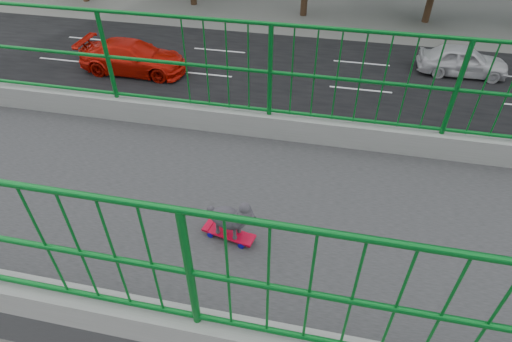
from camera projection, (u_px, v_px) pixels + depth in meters
The scene contains 8 objects.
road at pixel (359, 123), 18.14m from camera, with size 18.00×90.00×0.02m, color black.
footbridge at pixel (407, 340), 5.03m from camera, with size 3.00×24.00×7.00m.
railing at pixel (459, 228), 3.76m from camera, with size 3.00×24.00×1.42m.
skateboard at pixel (229, 234), 3.91m from camera, with size 0.25×0.52×0.07m.
poodle at pixel (230, 217), 3.76m from camera, with size 0.26×0.48×0.40m.
car_0 at pixel (171, 201), 13.36m from camera, with size 1.71×4.25×1.45m, color silver.
car_3 at pixel (133, 57), 21.42m from camera, with size 2.23×5.49×1.59m, color red.
car_4 at pixel (463, 60), 21.25m from camera, with size 1.76×4.36×1.49m, color silver.
Camera 1 is at (2.88, -1.26, 10.01)m, focal length 29.27 mm.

